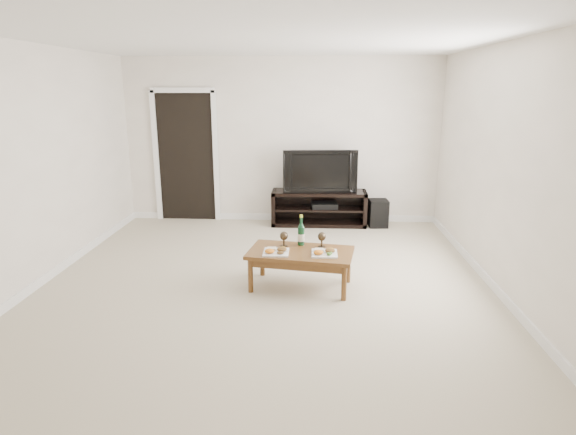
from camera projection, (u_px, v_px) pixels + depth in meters
The scene contains 14 objects.
floor at pixel (265, 285), 5.36m from camera, with size 5.50×5.50×0.00m, color #BFB499.
back_wall at pixel (281, 141), 7.69m from camera, with size 5.00×0.04×2.60m, color white.
ceiling at pixel (262, 36), 4.67m from camera, with size 5.00×5.50×0.04m, color white.
doorway at pixel (186, 158), 7.81m from camera, with size 0.90×0.02×2.05m, color black.
media_console at pixel (319, 208), 7.66m from camera, with size 1.49×0.45×0.55m, color black.
television at pixel (320, 170), 7.50m from camera, with size 1.15×0.15×0.66m, color black.
av_receiver at pixel (324, 205), 7.63m from camera, with size 0.40×0.30×0.08m, color black.
subwoofer at pixel (378, 213), 7.58m from camera, with size 0.29×0.29×0.43m, color black.
coffee_table at pixel (301, 269), 5.27m from camera, with size 1.12×0.61×0.42m, color brown.
plate_left at pixel (276, 250), 5.14m from camera, with size 0.27×0.27×0.07m, color white.
plate_right at pixel (324, 251), 5.10m from camera, with size 0.27×0.27×0.07m, color white.
wine_bottle at pixel (301, 230), 5.37m from camera, with size 0.07×0.07×0.35m, color #0E351B.
goblet_left at pixel (284, 239), 5.35m from camera, with size 0.09×0.09×0.17m, color #32281B, non-canonical shape.
goblet_right at pixel (322, 240), 5.33m from camera, with size 0.09×0.09×0.17m, color #32281B, non-canonical shape.
Camera 1 is at (0.52, -4.95, 2.14)m, focal length 30.00 mm.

